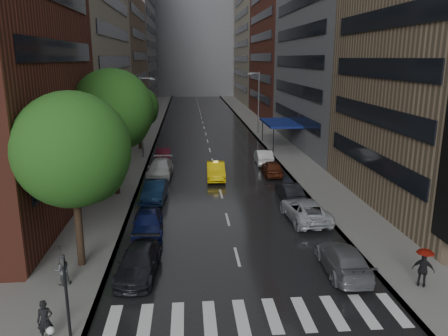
% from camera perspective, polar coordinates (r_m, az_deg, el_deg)
% --- Properties ---
extents(ground, '(220.00, 220.00, 0.00)m').
position_cam_1_polar(ground, '(22.11, 2.95, -15.99)').
color(ground, gray).
rests_on(ground, ground).
extents(road, '(14.00, 140.00, 0.01)m').
position_cam_1_polar(road, '(69.87, -2.55, 5.04)').
color(road, black).
rests_on(road, ground).
extents(sidewalk_left, '(4.00, 140.00, 0.15)m').
position_cam_1_polar(sidewalk_left, '(70.09, -9.95, 4.93)').
color(sidewalk_left, gray).
rests_on(sidewalk_left, ground).
extents(sidewalk_right, '(4.00, 140.00, 0.15)m').
position_cam_1_polar(sidewalk_right, '(70.78, 4.77, 5.18)').
color(sidewalk_right, gray).
rests_on(sidewalk_right, ground).
extents(crosswalk, '(13.15, 2.80, 0.01)m').
position_cam_1_polar(crosswalk, '(20.45, 4.32, -18.73)').
color(crosswalk, silver).
rests_on(crosswalk, ground).
extents(buildings_left, '(8.00, 108.00, 38.00)m').
position_cam_1_polar(buildings_left, '(78.84, -14.46, 17.32)').
color(buildings_left, maroon).
rests_on(buildings_left, ground).
extents(buildings_right, '(8.05, 109.10, 36.00)m').
position_cam_1_polar(buildings_right, '(77.77, 8.72, 16.94)').
color(buildings_right, '#937A5B').
rests_on(buildings_right, ground).
extents(building_far, '(40.00, 14.00, 32.00)m').
position_cam_1_polar(building_far, '(137.04, -3.84, 16.22)').
color(building_far, slate).
rests_on(building_far, ground).
extents(tree_near, '(6.00, 6.00, 9.56)m').
position_cam_1_polar(tree_near, '(23.62, -19.22, 2.26)').
color(tree_near, '#382619').
rests_on(tree_near, ground).
extents(tree_mid, '(6.51, 6.51, 10.37)m').
position_cam_1_polar(tree_mid, '(36.02, -14.35, 7.37)').
color(tree_mid, '#382619').
rests_on(tree_mid, ground).
extents(tree_far, '(4.90, 4.90, 7.81)m').
position_cam_1_polar(tree_far, '(54.53, -11.11, 7.87)').
color(tree_far, '#382619').
rests_on(tree_far, ground).
extents(taxi, '(1.78, 4.81, 1.57)m').
position_cam_1_polar(taxi, '(41.09, -1.08, -0.36)').
color(taxi, yellow).
rests_on(taxi, ground).
extents(parked_cars_left, '(2.58, 30.60, 1.59)m').
position_cam_1_polar(parked_cars_left, '(35.78, -8.96, -2.82)').
color(parked_cars_left, black).
rests_on(parked_cars_left, ground).
extents(parked_cars_right, '(2.85, 29.69, 1.55)m').
position_cam_1_polar(parked_cars_right, '(34.76, 8.89, -3.33)').
color(parked_cars_right, slate).
rests_on(parked_cars_right, ground).
extents(ped_bag_walker, '(0.70, 0.51, 1.69)m').
position_cam_1_polar(ped_bag_walker, '(19.67, -22.30, -18.03)').
color(ped_bag_walker, black).
rests_on(ped_bag_walker, sidewalk_left).
extents(ped_black_umbrella, '(0.98, 0.98, 2.09)m').
position_cam_1_polar(ped_black_umbrella, '(23.33, -20.51, -11.39)').
color(ped_black_umbrella, '#484A4D').
rests_on(ped_black_umbrella, sidewalk_left).
extents(ped_red_umbrella, '(1.10, 0.91, 2.01)m').
position_cam_1_polar(ped_red_umbrella, '(23.88, 24.65, -11.38)').
color(ped_red_umbrella, black).
rests_on(ped_red_umbrella, sidewalk_right).
extents(traffic_light, '(0.18, 0.15, 3.45)m').
position_cam_1_polar(traffic_light, '(18.90, -19.94, -14.78)').
color(traffic_light, black).
rests_on(traffic_light, sidewalk_left).
extents(street_lamp_left, '(1.74, 0.22, 9.00)m').
position_cam_1_polar(street_lamp_left, '(49.58, -10.67, 6.75)').
color(street_lamp_left, gray).
rests_on(street_lamp_left, sidewalk_left).
extents(street_lamp_right, '(1.74, 0.22, 9.00)m').
position_cam_1_polar(street_lamp_right, '(65.07, 4.47, 8.67)').
color(street_lamp_right, gray).
rests_on(street_lamp_right, sidewalk_right).
extents(awning, '(4.00, 8.00, 3.12)m').
position_cam_1_polar(awning, '(55.75, 7.36, 5.86)').
color(awning, navy).
rests_on(awning, sidewalk_right).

